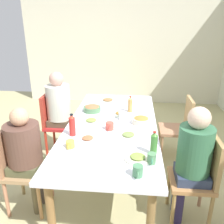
% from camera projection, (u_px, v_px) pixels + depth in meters
% --- Properties ---
extents(ground_plane, '(7.30, 7.30, 0.00)m').
position_uv_depth(ground_plane, '(112.00, 178.00, 3.09)').
color(ground_plane, tan).
extents(wall_left, '(0.12, 4.61, 2.60)m').
position_uv_depth(wall_left, '(125.00, 46.00, 5.50)').
color(wall_left, beige).
rests_on(wall_left, ground_plane).
extents(dining_table, '(2.28, 1.02, 0.75)m').
position_uv_depth(dining_table, '(112.00, 129.00, 2.85)').
color(dining_table, white).
rests_on(dining_table, ground_plane).
extents(chair_0, '(0.40, 0.40, 0.90)m').
position_uv_depth(chair_0, '(200.00, 175.00, 2.30)').
color(chair_0, '#B67F4D').
rests_on(chair_0, ground_plane).
extents(person_0, '(0.31, 0.31, 1.19)m').
position_uv_depth(person_0, '(193.00, 155.00, 2.23)').
color(person_0, '#312955').
rests_on(person_0, ground_plane).
extents(chair_1, '(0.40, 0.40, 0.90)m').
position_uv_depth(chair_1, '(54.00, 120.00, 3.52)').
color(chair_1, red).
rests_on(chair_1, ground_plane).
extents(person_1, '(0.33, 0.33, 1.22)m').
position_uv_depth(person_1, '(59.00, 106.00, 3.43)').
color(person_1, '#534645').
rests_on(person_1, ground_plane).
extents(chair_2, '(0.40, 0.40, 0.90)m').
position_uv_depth(chair_2, '(19.00, 165.00, 2.46)').
color(chair_2, tan).
rests_on(chair_2, ground_plane).
extents(person_2, '(0.34, 0.34, 1.12)m').
position_uv_depth(person_2, '(25.00, 150.00, 2.39)').
color(person_2, brown).
rests_on(person_2, ground_plane).
extents(chair_3, '(0.40, 0.40, 0.90)m').
position_uv_depth(chair_3, '(180.00, 125.00, 3.36)').
color(chair_3, '#AC7959').
rests_on(chair_3, ground_plane).
extents(plate_0, '(0.22, 0.22, 0.04)m').
position_uv_depth(plate_0, '(91.00, 121.00, 2.87)').
color(plate_0, white).
rests_on(plate_0, dining_table).
extents(plate_1, '(0.24, 0.24, 0.04)m').
position_uv_depth(plate_1, '(138.00, 158.00, 2.12)').
color(plate_1, beige).
rests_on(plate_1, dining_table).
extents(plate_2, '(0.23, 0.23, 0.04)m').
position_uv_depth(plate_2, '(128.00, 135.00, 2.52)').
color(plate_2, white).
rests_on(plate_2, dining_table).
extents(plate_3, '(0.26, 0.26, 0.04)m').
position_uv_depth(plate_3, '(108.00, 100.00, 3.59)').
color(plate_3, silver).
rests_on(plate_3, dining_table).
extents(plate_4, '(0.20, 0.20, 0.04)m').
position_uv_depth(plate_4, '(88.00, 139.00, 2.45)').
color(plate_4, white).
rests_on(plate_4, dining_table).
extents(plate_5, '(0.21, 0.21, 0.04)m').
position_uv_depth(plate_5, '(120.00, 114.00, 3.09)').
color(plate_5, silver).
rests_on(plate_5, dining_table).
extents(bowl_0, '(0.23, 0.23, 0.08)m').
position_uv_depth(bowl_0, '(92.00, 108.00, 3.19)').
color(bowl_0, '#527E55').
rests_on(bowl_0, dining_table).
extents(bowl_1, '(0.21, 0.21, 0.09)m').
position_uv_depth(bowl_1, '(141.00, 120.00, 2.82)').
color(bowl_1, beige).
rests_on(bowl_1, dining_table).
extents(cup_0, '(0.12, 0.08, 0.09)m').
position_uv_depth(cup_0, '(138.00, 171.00, 1.88)').
color(cup_0, '#4A825A').
rests_on(cup_0, dining_table).
extents(cup_1, '(0.12, 0.08, 0.07)m').
position_uv_depth(cup_1, '(70.00, 144.00, 2.30)').
color(cup_1, yellow).
rests_on(cup_1, dining_table).
extents(cup_2, '(0.11, 0.07, 0.09)m').
position_uv_depth(cup_2, '(152.00, 158.00, 2.04)').
color(cup_2, '#518658').
rests_on(cup_2, dining_table).
extents(cup_3, '(0.11, 0.08, 0.10)m').
position_uv_depth(cup_3, '(122.00, 116.00, 2.94)').
color(cup_3, white).
rests_on(cup_3, dining_table).
extents(cup_4, '(0.12, 0.09, 0.09)m').
position_uv_depth(cup_4, '(110.00, 126.00, 2.67)').
color(cup_4, '#D45243').
rests_on(cup_4, dining_table).
extents(bottle_0, '(0.07, 0.07, 0.24)m').
position_uv_depth(bottle_0, '(72.00, 125.00, 2.51)').
color(bottle_0, red).
rests_on(bottle_0, dining_table).
extents(bottle_1, '(0.06, 0.06, 0.21)m').
position_uv_depth(bottle_1, '(130.00, 105.00, 3.15)').
color(bottle_1, tan).
rests_on(bottle_1, dining_table).
extents(bottle_2, '(0.06, 0.06, 0.23)m').
position_uv_depth(bottle_2, '(154.00, 143.00, 2.17)').
color(bottle_2, '#428439').
rests_on(bottle_2, dining_table).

